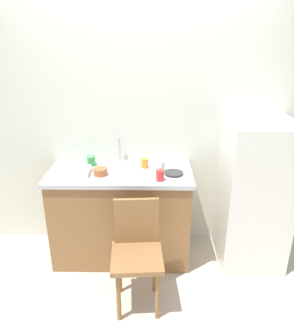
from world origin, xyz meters
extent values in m
plane|color=#BCB2A3|center=(0.00, 0.00, 0.00)|extent=(8.00, 8.00, 0.00)
cube|color=silver|center=(0.00, 1.00, 1.21)|extent=(4.80, 0.10, 2.42)
cube|color=olive|center=(-0.18, 0.65, 0.44)|extent=(1.28, 0.60, 0.88)
cube|color=#B7B7BC|center=(-0.18, 0.65, 0.90)|extent=(1.32, 0.64, 0.04)
cylinder|color=#B7B7BC|center=(-0.21, 0.90, 1.04)|extent=(0.02, 0.02, 0.25)
cube|color=silver|center=(1.07, 0.64, 0.70)|extent=(0.59, 0.62, 1.40)
cylinder|color=olive|center=(-0.14, -0.19, 0.23)|extent=(0.04, 0.04, 0.45)
cylinder|color=olive|center=(0.16, -0.17, 0.23)|extent=(0.04, 0.04, 0.45)
cylinder|color=olive|center=(-0.16, 0.11, 0.23)|extent=(0.04, 0.04, 0.45)
cylinder|color=olive|center=(0.14, 0.13, 0.23)|extent=(0.04, 0.04, 0.45)
cube|color=olive|center=(0.00, -0.03, 0.47)|extent=(0.43, 0.43, 0.04)
cube|color=olive|center=(-0.01, 0.16, 0.69)|extent=(0.36, 0.05, 0.40)
cube|color=white|center=(-0.59, 0.58, 0.94)|extent=(0.28, 0.20, 0.05)
cylinder|color=#B25B33|center=(-0.35, 0.55, 0.95)|extent=(0.12, 0.12, 0.06)
cylinder|color=#2D2D2D|center=(0.31, 0.58, 0.93)|extent=(0.17, 0.17, 0.02)
cylinder|color=white|center=(0.19, 0.66, 0.97)|extent=(0.07, 0.07, 0.09)
cylinder|color=green|center=(-0.47, 0.78, 0.97)|extent=(0.08, 0.08, 0.09)
cylinder|color=orange|center=(0.04, 0.73, 0.96)|extent=(0.07, 0.07, 0.09)
cylinder|color=red|center=(0.18, 0.44, 0.97)|extent=(0.07, 0.07, 0.10)
camera|label=1|loc=(0.11, -2.12, 2.09)|focal=34.91mm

